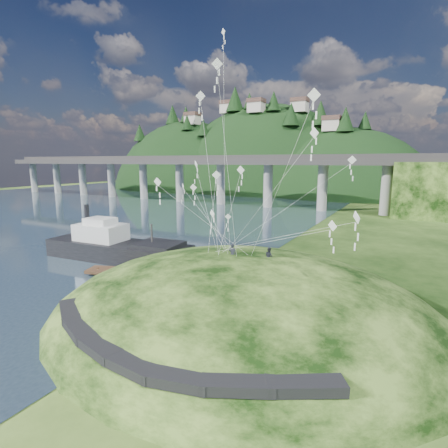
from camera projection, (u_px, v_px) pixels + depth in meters
The scene contains 10 objects.
ground at pixel (157, 303), 33.03m from camera, with size 320.00×320.00×0.00m, color black.
water at pixel (17, 211), 92.87m from camera, with size 240.00×240.00×0.00m, color #32485B.
grass_hill at pixel (242, 328), 31.26m from camera, with size 36.00×32.00×13.00m.
footpath at pixel (148, 352), 20.73m from camera, with size 22.29×5.84×0.83m.
bridge at pixel (237, 173), 104.30m from camera, with size 160.00×11.00×15.00m.
far_ridge at pixel (254, 207), 160.44m from camera, with size 153.00×70.00×94.50m.
work_barge at pixel (116, 246), 47.36m from camera, with size 21.17×7.15×7.28m.
wooden_dock at pixel (148, 273), 40.31m from camera, with size 14.93×6.73×1.07m.
kite_flyers at pixel (253, 246), 31.01m from camera, with size 4.01×1.78×2.01m.
kite_swarm at pixel (239, 165), 30.66m from camera, with size 20.71×15.99×21.01m.
Camera 1 is at (20.53, -24.31, 13.24)m, focal length 28.00 mm.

